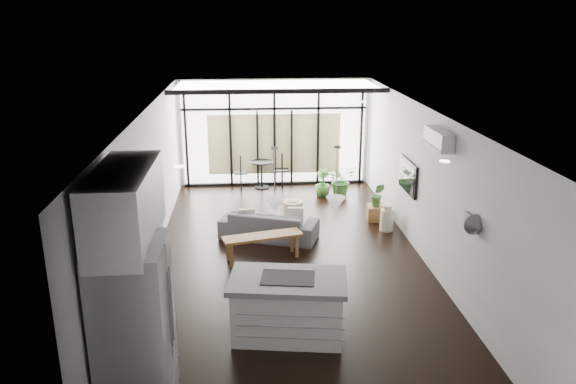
{
  "coord_description": "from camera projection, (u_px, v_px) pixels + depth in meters",
  "views": [
    {
      "loc": [
        -0.76,
        -9.54,
        4.41
      ],
      "look_at": [
        0.0,
        0.3,
        1.25
      ],
      "focal_mm": 35.0,
      "sensor_mm": 36.0,
      "label": 1
    }
  ],
  "objects": [
    {
      "name": "wall_back",
      "position": [
        274.0,
        133.0,
        14.78
      ],
      "size": [
        5.0,
        0.02,
        2.8
      ],
      "primitive_type": "cube",
      "color": "silver",
      "rests_on": "ground"
    },
    {
      "name": "plant_med",
      "position": [
        323.0,
        189.0,
        14.08
      ],
      "size": [
        0.75,
        0.8,
        0.4
      ],
      "primitive_type": "imported",
      "rotation": [
        0.0,
        0.0,
        -0.66
      ],
      "color": "#366B2B",
      "rests_on": "floor"
    },
    {
      "name": "wall_front",
      "position": [
        331.0,
        347.0,
        5.29
      ],
      "size": [
        5.0,
        0.02,
        2.8
      ],
      "primitive_type": "cube",
      "color": "silver",
      "rests_on": "ground"
    },
    {
      "name": "glazing",
      "position": [
        275.0,
        133.0,
        14.67
      ],
      "size": [
        5.0,
        0.2,
        2.8
      ],
      "primitive_type": "cube",
      "color": "black",
      "rests_on": "ground"
    },
    {
      "name": "plant_tall",
      "position": [
        341.0,
        183.0,
        14.19
      ],
      "size": [
        0.94,
        0.97,
        0.59
      ],
      "primitive_type": "imported",
      "rotation": [
        0.0,
        0.0,
        0.42
      ],
      "color": "#366B2B",
      "rests_on": "floor"
    },
    {
      "name": "wall_left",
      "position": [
        148.0,
        192.0,
        9.85
      ],
      "size": [
        0.02,
        10.0,
        2.8
      ],
      "primitive_type": "cube",
      "color": "silver",
      "rests_on": "ground"
    },
    {
      "name": "skylight",
      "position": [
        276.0,
        85.0,
        13.42
      ],
      "size": [
        4.7,
        1.9,
        0.06
      ],
      "primitive_type": "cube",
      "color": "silver",
      "rests_on": "ceiling"
    },
    {
      "name": "console_bench",
      "position": [
        263.0,
        247.0,
        10.47
      ],
      "size": [
        1.53,
        0.73,
        0.48
      ],
      "primitive_type": "cube",
      "rotation": [
        0.0,
        0.0,
        0.25
      ],
      "color": "brown",
      "rests_on": "floor"
    },
    {
      "name": "neighbour_building",
      "position": [
        274.0,
        144.0,
        14.83
      ],
      "size": [
        3.5,
        0.02,
        1.6
      ],
      "primitive_type": "cube",
      "color": "beige",
      "rests_on": "ground"
    },
    {
      "name": "framed_art",
      "position": [
        144.0,
        193.0,
        9.33
      ],
      "size": [
        0.04,
        0.7,
        0.9
      ],
      "primitive_type": "cube",
      "color": "black",
      "rests_on": "wall_left"
    },
    {
      "name": "tv",
      "position": [
        408.0,
        176.0,
        11.19
      ],
      "size": [
        0.05,
        1.1,
        0.65
      ],
      "primitive_type": "cube",
      "color": "black",
      "rests_on": "wall_right"
    },
    {
      "name": "upper_cabinets",
      "position": [
        125.0,
        206.0,
        6.26
      ],
      "size": [
        0.62,
        1.75,
        0.86
      ],
      "primitive_type": "cube",
      "color": "silver",
      "rests_on": "wall_left"
    },
    {
      "name": "sofa",
      "position": [
        269.0,
        220.0,
        11.42
      ],
      "size": [
        2.04,
        1.2,
        0.77
      ],
      "primitive_type": "imported",
      "rotation": [
        0.0,
        0.0,
        2.8
      ],
      "color": "#535356",
      "rests_on": "floor"
    },
    {
      "name": "island",
      "position": [
        288.0,
        307.0,
        7.93
      ],
      "size": [
        1.76,
        1.19,
        0.89
      ],
      "primitive_type": "cube",
      "rotation": [
        0.0,
        0.0,
        -0.15
      ],
      "color": "silver",
      "rests_on": "floor"
    },
    {
      "name": "fridge",
      "position": [
        135.0,
        327.0,
        6.34
      ],
      "size": [
        0.78,
        0.98,
        2.03
      ],
      "primitive_type": "cube",
      "color": "#9D9EA2",
      "rests_on": "floor"
    },
    {
      "name": "wall_right",
      "position": [
        426.0,
        186.0,
        10.22
      ],
      "size": [
        0.02,
        10.0,
        2.8
      ],
      "primitive_type": "cube",
      "color": "silver",
      "rests_on": "ground"
    },
    {
      "name": "milk_can",
      "position": [
        387.0,
        218.0,
        11.84
      ],
      "size": [
        0.31,
        0.31,
        0.57
      ],
      "primitive_type": "cylinder",
      "rotation": [
        0.0,
        0.0,
        -0.06
      ],
      "color": "beige",
      "rests_on": "floor"
    },
    {
      "name": "crate",
      "position": [
        377.0,
        213.0,
        12.48
      ],
      "size": [
        0.46,
        0.46,
        0.32
      ],
      "primitive_type": "cube",
      "rotation": [
        0.0,
        0.0,
        -0.09
      ],
      "color": "brown",
      "rests_on": "floor"
    },
    {
      "name": "pendant_left",
      "position": [
        275.0,
        205.0,
        7.3
      ],
      "size": [
        0.26,
        0.26,
        0.18
      ],
      "primitive_type": "cone",
      "color": "silver",
      "rests_on": "ceiling"
    },
    {
      "name": "pendant_right",
      "position": [
        336.0,
        204.0,
        7.36
      ],
      "size": [
        0.26,
        0.26,
        0.18
      ],
      "primitive_type": "cone",
      "color": "silver",
      "rests_on": "ceiling"
    },
    {
      "name": "ac_unit",
      "position": [
        439.0,
        139.0,
        9.13
      ],
      "size": [
        0.22,
        0.9,
        0.3
      ],
      "primitive_type": "cube",
      "color": "silver",
      "rests_on": "wall_right"
    },
    {
      "name": "ceiling",
      "position": [
        289.0,
        111.0,
        9.61
      ],
      "size": [
        5.0,
        10.0,
        0.0
      ],
      "primitive_type": "cube",
      "color": "silver",
      "rests_on": "ground"
    },
    {
      "name": "cooktop",
      "position": [
        288.0,
        278.0,
        7.79
      ],
      "size": [
        0.8,
        0.6,
        0.01
      ],
      "primitive_type": "cube",
      "rotation": [
        0.0,
        0.0,
        -0.15
      ],
      "color": "black",
      "rests_on": "island"
    },
    {
      "name": "appliance_column",
      "position": [
        135.0,
        275.0,
        7.01
      ],
      "size": [
        0.66,
        0.69,
        2.56
      ],
      "primitive_type": "cube",
      "color": "silver",
      "rests_on": "floor"
    },
    {
      "name": "pouf",
      "position": [
        293.0,
        209.0,
        12.68
      ],
      "size": [
        0.55,
        0.55,
        0.36
      ],
      "primitive_type": "cylinder",
      "rotation": [
        0.0,
        0.0,
        -0.25
      ],
      "color": "beige",
      "rests_on": "floor"
    },
    {
      "name": "floor",
      "position": [
        289.0,
        261.0,
        10.46
      ],
      "size": [
        5.0,
        10.0,
        0.0
      ],
      "primitive_type": "cube",
      "color": "black",
      "rests_on": "ground"
    },
    {
      "name": "plant_crate",
      "position": [
        377.0,
        201.0,
        12.4
      ],
      "size": [
        0.41,
        0.59,
        0.24
      ],
      "primitive_type": "imported",
      "rotation": [
        0.0,
        0.0,
        -0.23
      ],
      "color": "#366B2B",
      "rests_on": "crate"
    },
    {
      "name": "bistro_set",
      "position": [
        262.0,
        175.0,
        14.73
      ],
      "size": [
        1.55,
        0.79,
        0.71
      ],
      "primitive_type": "cube",
      "rotation": [
        0.0,
        0.0,
        0.14
      ],
      "color": "black",
      "rests_on": "floor"
    }
  ]
}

